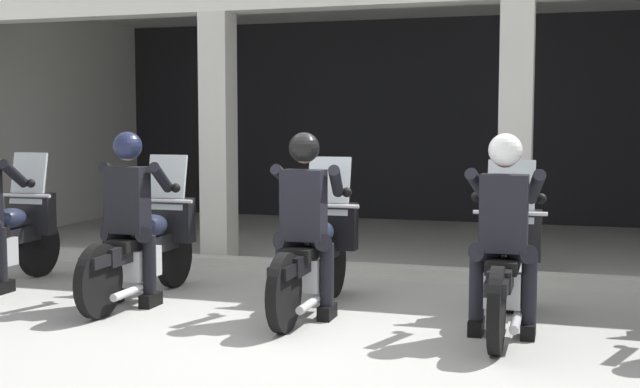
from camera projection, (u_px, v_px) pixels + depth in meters
ground_plane at (380, 262)px, 9.83m from camera, size 80.00×80.00×0.00m
station_building at (406, 79)px, 12.00m from camera, size 11.58×5.34×3.56m
kerb_strip at (347, 269)px, 9.06m from camera, size 11.08×0.24×0.12m
motorcycle_far_left at (3, 238)px, 8.35m from camera, size 0.62×2.04×1.35m
motorcycle_left at (146, 246)px, 7.77m from camera, size 0.62×2.04×1.35m
police_officer_left at (129, 203)px, 7.47m from camera, size 0.63×0.61×1.58m
motorcycle_center at (315, 254)px, 7.30m from camera, size 0.62×2.04×1.35m
police_officer_center at (305, 208)px, 6.99m from camera, size 0.63×0.61×1.58m
motorcycle_right at (506, 267)px, 6.69m from camera, size 0.62×2.04×1.35m
police_officer_right at (504, 217)px, 6.38m from camera, size 0.63×0.61×1.58m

